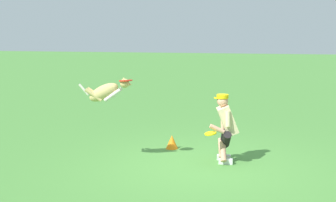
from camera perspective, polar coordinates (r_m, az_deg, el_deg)
ground_plane at (r=9.61m, az=3.72°, el=-7.28°), size 60.00×60.00×0.00m
person at (r=9.85m, az=6.29°, el=-2.73°), size 0.56×0.66×1.29m
dog at (r=9.75m, az=-6.74°, el=1.02°), size 1.01×0.32×0.53m
frisbee_flying at (r=9.66m, az=-4.65°, el=2.24°), size 0.36×0.36×0.05m
frisbee_held at (r=9.60m, az=4.66°, el=-3.55°), size 0.28×0.28×0.08m
training_cone at (r=10.90m, az=0.43°, el=-4.49°), size 0.26×0.26×0.29m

